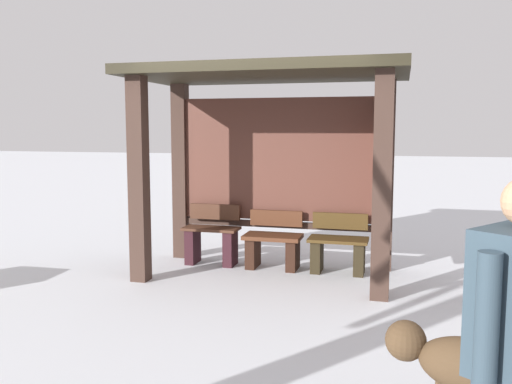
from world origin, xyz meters
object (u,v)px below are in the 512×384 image
bench_center_inside (273,245)px  bench_right_inside (338,249)px  dog (462,367)px  bus_shelter (277,127)px  bench_left_inside (212,239)px

bench_center_inside → bench_right_inside: bearing=0.1°
dog → bench_right_inside: bearing=106.9°
bus_shelter → bench_right_inside: bearing=13.2°
bench_left_inside → dog: bearing=-52.5°
bench_center_inside → bench_right_inside: size_ratio=1.00×
bus_shelter → bench_right_inside: (0.73, 0.17, -1.48)m
bench_right_inside → bus_shelter: bearing=-166.8°
bus_shelter → bench_right_inside: 1.65m
bench_center_inside → dog: bearing=-61.8°
bench_center_inside → dog: bench_center_inside is taller
bus_shelter → bench_left_inside: (-0.90, 0.17, -1.44)m
bench_center_inside → dog: size_ratio=0.77×
bench_center_inside → bench_right_inside: 0.81m
bus_shelter → bench_center_inside: bus_shelter is taller
bus_shelter → bench_left_inside: size_ratio=4.16×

